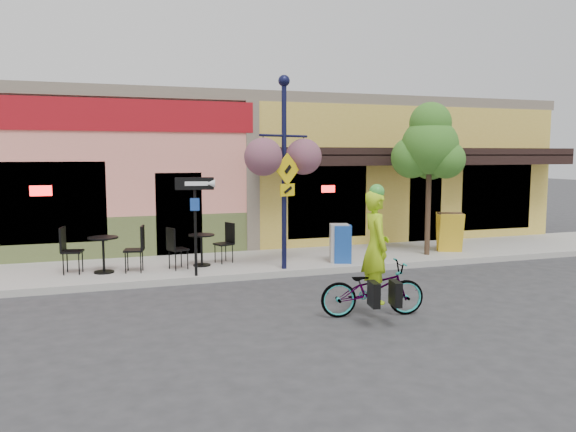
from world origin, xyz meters
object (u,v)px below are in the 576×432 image
object	(u,v)px
bicycle	(372,289)
newspaper_box_grey	(339,243)
one_way_sign	(195,227)
building	(250,170)
lamp_post	(284,173)
street_tree	(429,178)
cyclist_rider	(376,261)
newspaper_box_blue	(343,244)

from	to	relation	value
bicycle	newspaper_box_grey	xyz separation A→B (m)	(1.11, 3.95, 0.14)
bicycle	one_way_sign	xyz separation A→B (m)	(-2.46, 3.51, 0.74)
building	lamp_post	bearing A→B (deg)	-98.19
one_way_sign	street_tree	size ratio (longest dim) A/B	0.53
cyclist_rider	lamp_post	size ratio (longest dim) A/B	0.44
bicycle	newspaper_box_blue	world-z (taller)	newspaper_box_blue
cyclist_rider	one_way_sign	distance (m)	4.32
lamp_post	street_tree	size ratio (longest dim) A/B	1.10
lamp_post	newspaper_box_blue	size ratio (longest dim) A/B	4.80
building	lamp_post	size ratio (longest dim) A/B	4.14
building	newspaper_box_blue	world-z (taller)	building
one_way_sign	bicycle	bearing A→B (deg)	-42.59
street_tree	one_way_sign	bearing A→B (deg)	-173.93
bicycle	one_way_sign	world-z (taller)	one_way_sign
newspaper_box_blue	street_tree	world-z (taller)	street_tree
building	lamp_post	distance (m)	6.80
building	one_way_sign	distance (m)	7.56
newspaper_box_grey	street_tree	size ratio (longest dim) A/B	0.23
lamp_post	newspaper_box_grey	distance (m)	2.32
cyclist_rider	newspaper_box_grey	size ratio (longest dim) A/B	2.04
building	newspaper_box_blue	distance (m)	6.72
lamp_post	newspaper_box_blue	bearing A→B (deg)	-14.27
bicycle	lamp_post	size ratio (longest dim) A/B	0.41
newspaper_box_blue	street_tree	distance (m)	3.00
building	bicycle	distance (m)	10.52
lamp_post	one_way_sign	size ratio (longest dim) A/B	2.06
street_tree	bicycle	bearing A→B (deg)	-131.80
building	newspaper_box_blue	xyz separation A→B (m)	(0.61, -6.48, -1.64)
cyclist_rider	lamp_post	xyz separation A→B (m)	(-0.46, 3.63, 1.39)
cyclist_rider	street_tree	size ratio (longest dim) A/B	0.48
cyclist_rider	newspaper_box_grey	world-z (taller)	cyclist_rider
one_way_sign	building	bearing A→B (deg)	78.51
newspaper_box_grey	street_tree	bearing A→B (deg)	21.05
cyclist_rider	bicycle	bearing A→B (deg)	99.88
bicycle	street_tree	size ratio (longest dim) A/B	0.45
building	cyclist_rider	bearing A→B (deg)	-92.82
one_way_sign	newspaper_box_grey	size ratio (longest dim) A/B	2.28
cyclist_rider	newspaper_box_blue	size ratio (longest dim) A/B	2.09
lamp_post	one_way_sign	bearing A→B (deg)	160.34
cyclist_rider	newspaper_box_blue	bearing A→B (deg)	-6.23
cyclist_rider	newspaper_box_grey	distance (m)	4.10
lamp_post	newspaper_box_blue	distance (m)	2.36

